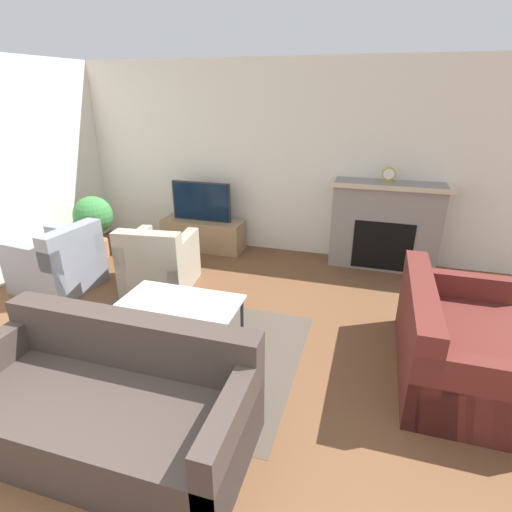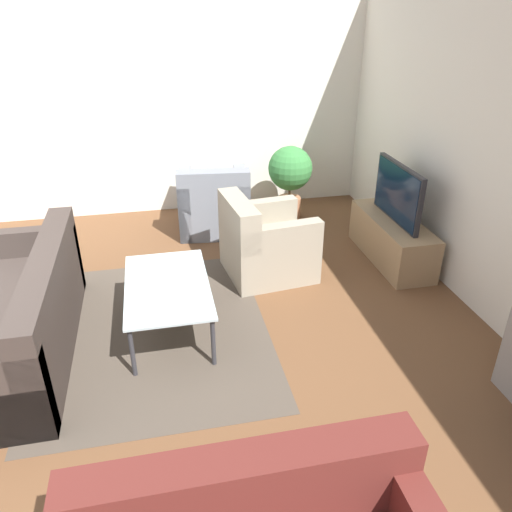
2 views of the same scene
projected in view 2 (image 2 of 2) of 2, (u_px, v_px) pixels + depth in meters
The scene contains 10 objects.
wall_back at pixel (508, 164), 3.90m from camera, with size 8.93×0.06×2.70m.
wall_left at pixel (174, 104), 6.06m from camera, with size 0.06×7.75×2.70m.
area_rug at pixel (155, 330), 4.22m from camera, with size 2.34×1.88×0.00m.
tv_stand at pixel (392, 239), 5.27m from camera, with size 1.24×0.44×0.46m.
tv at pixel (398, 193), 5.03m from camera, with size 0.91×0.06×0.58m.
couch_sectional at pixel (13, 322), 3.83m from camera, with size 1.98×0.94×0.82m.
armchair_by_window at pixel (214, 206), 5.93m from camera, with size 0.94×0.90×0.82m.
armchair_accent at pixel (265, 246), 4.97m from camera, with size 0.86×0.90×0.82m.
coffee_table at pixel (167, 288), 4.06m from camera, with size 1.14×0.68×0.44m.
potted_plant at pixel (290, 173), 6.15m from camera, with size 0.54×0.54×0.91m.
Camera 2 is at (3.30, 2.06, 2.52)m, focal length 35.00 mm.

